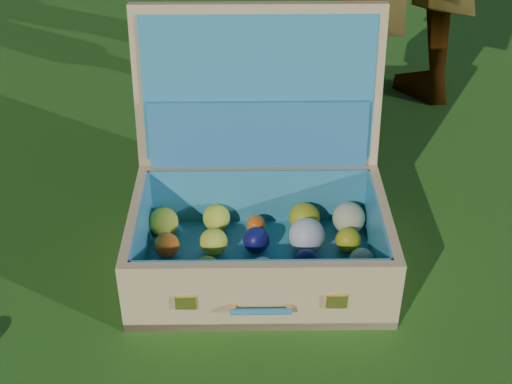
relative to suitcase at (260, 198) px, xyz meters
name	(u,v)px	position (x,y,z in m)	size (l,w,h in m)	color
ground	(275,294)	(0.01, -0.14, -0.14)	(60.00, 60.00, 0.00)	#215114
suitcase	(260,198)	(0.00, 0.00, 0.00)	(0.55, 0.47, 0.50)	#DCB276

